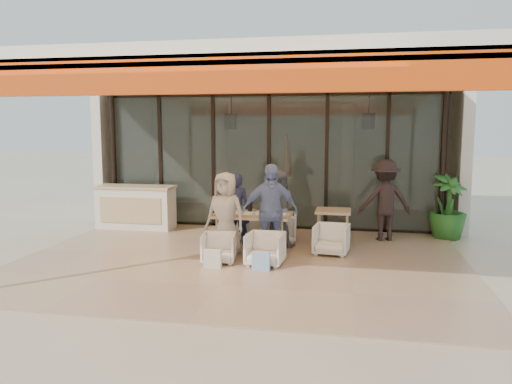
# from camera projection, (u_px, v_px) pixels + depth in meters

# --- Properties ---
(ground) EXTENTS (70.00, 70.00, 0.00)m
(ground) POSITION_uv_depth(u_px,v_px,m) (241.00, 261.00, 9.04)
(ground) COLOR #C6B293
(ground) RESTS_ON ground
(terrace_floor) EXTENTS (8.00, 6.00, 0.01)m
(terrace_floor) POSITION_uv_depth(u_px,v_px,m) (241.00, 261.00, 9.04)
(terrace_floor) COLOR tan
(terrace_floor) RESTS_ON ground
(terrace_structure) EXTENTS (8.00, 6.00, 3.40)m
(terrace_structure) POSITION_uv_depth(u_px,v_px,m) (237.00, 77.00, 8.36)
(terrace_structure) COLOR silver
(terrace_structure) RESTS_ON ground
(glass_storefront) EXTENTS (8.08, 0.10, 3.20)m
(glass_storefront) POSITION_uv_depth(u_px,v_px,m) (269.00, 162.00, 11.75)
(glass_storefront) COLOR #9EADA3
(glass_storefront) RESTS_ON ground
(interior_block) EXTENTS (9.05, 3.62, 3.52)m
(interior_block) POSITION_uv_depth(u_px,v_px,m) (283.00, 133.00, 13.92)
(interior_block) COLOR silver
(interior_block) RESTS_ON ground
(host_counter) EXTENTS (1.85, 0.65, 1.04)m
(host_counter) POSITION_uv_depth(u_px,v_px,m) (136.00, 207.00, 11.79)
(host_counter) COLOR silver
(host_counter) RESTS_ON ground
(dining_table) EXTENTS (1.50, 0.90, 0.93)m
(dining_table) POSITION_uv_depth(u_px,v_px,m) (252.00, 216.00, 9.68)
(dining_table) COLOR tan
(dining_table) RESTS_ON ground
(chair_far_left) EXTENTS (0.77, 0.74, 0.66)m
(chair_far_left) POSITION_uv_depth(u_px,v_px,m) (242.00, 224.00, 10.72)
(chair_far_left) COLOR white
(chair_far_left) RESTS_ON ground
(chair_far_right) EXTENTS (0.71, 0.67, 0.68)m
(chair_far_right) POSITION_uv_depth(u_px,v_px,m) (281.00, 226.00, 10.56)
(chair_far_right) COLOR white
(chair_far_right) RESTS_ON ground
(chair_near_left) EXTENTS (0.65, 0.62, 0.60)m
(chair_near_left) POSITION_uv_depth(u_px,v_px,m) (219.00, 247.00, 8.88)
(chair_near_left) COLOR white
(chair_near_left) RESTS_ON ground
(chair_near_right) EXTENTS (0.66, 0.63, 0.64)m
(chair_near_right) POSITION_uv_depth(u_px,v_px,m) (265.00, 247.00, 8.71)
(chair_near_right) COLOR white
(chair_near_right) RESTS_ON ground
(diner_navy) EXTENTS (0.55, 0.37, 1.49)m
(diner_navy) POSITION_uv_depth(u_px,v_px,m) (237.00, 209.00, 10.18)
(diner_navy) COLOR #191F37
(diner_navy) RESTS_ON ground
(diner_grey) EXTENTS (0.78, 0.62, 1.56)m
(diner_grey) POSITION_uv_depth(u_px,v_px,m) (277.00, 209.00, 10.02)
(diner_grey) COLOR slate
(diner_grey) RESTS_ON ground
(diner_cream) EXTENTS (0.87, 0.66, 1.59)m
(diner_cream) POSITION_uv_depth(u_px,v_px,m) (226.00, 214.00, 9.30)
(diner_cream) COLOR beige
(diner_cream) RESTS_ON ground
(diner_periwinkle) EXTENTS (1.11, 0.69, 1.75)m
(diner_periwinkle) POSITION_uv_depth(u_px,v_px,m) (270.00, 211.00, 9.13)
(diner_periwinkle) COLOR #677EAC
(diner_periwinkle) RESTS_ON ground
(tote_bag_cream) EXTENTS (0.30, 0.10, 0.34)m
(tote_bag_cream) POSITION_uv_depth(u_px,v_px,m) (213.00, 259.00, 8.50)
(tote_bag_cream) COLOR silver
(tote_bag_cream) RESTS_ON ground
(tote_bag_blue) EXTENTS (0.30, 0.10, 0.34)m
(tote_bag_blue) POSITION_uv_depth(u_px,v_px,m) (261.00, 262.00, 8.35)
(tote_bag_blue) COLOR #99BFD8
(tote_bag_blue) RESTS_ON ground
(side_table) EXTENTS (0.70, 0.70, 0.74)m
(side_table) POSITION_uv_depth(u_px,v_px,m) (333.00, 215.00, 10.12)
(side_table) COLOR tan
(side_table) RESTS_ON ground
(side_chair) EXTENTS (0.69, 0.66, 0.65)m
(side_chair) POSITION_uv_depth(u_px,v_px,m) (331.00, 238.00, 9.43)
(side_chair) COLOR white
(side_chair) RESTS_ON ground
(standing_woman) EXTENTS (1.25, 0.90, 1.74)m
(standing_woman) POSITION_uv_depth(u_px,v_px,m) (385.00, 201.00, 10.52)
(standing_woman) COLOR black
(standing_woman) RESTS_ON ground
(potted_palm) EXTENTS (1.11, 1.11, 1.41)m
(potted_palm) POSITION_uv_depth(u_px,v_px,m) (448.00, 206.00, 10.77)
(potted_palm) COLOR #1E5919
(potted_palm) RESTS_ON ground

